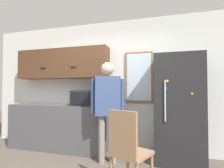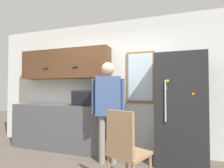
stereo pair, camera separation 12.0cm
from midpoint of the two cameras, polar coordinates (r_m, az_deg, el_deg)
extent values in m
cube|color=silver|center=(3.71, 2.31, -0.23)|extent=(6.00, 0.06, 2.70)
cube|color=#4C4C51|center=(3.99, -15.51, -13.09)|extent=(2.10, 0.57, 0.93)
cube|color=#51331E|center=(4.05, -14.39, 6.29)|extent=(2.10, 0.33, 0.64)
cube|color=black|center=(4.11, -20.08, 4.86)|extent=(0.12, 0.01, 0.01)
cube|color=black|center=(3.70, -11.07, 5.51)|extent=(0.12, 0.01, 0.01)
cube|color=#232326|center=(3.56, -6.83, -4.53)|extent=(0.55, 0.38, 0.31)
cube|color=black|center=(3.40, -9.01, -4.65)|extent=(0.39, 0.01, 0.24)
cube|color=#B2B2B2|center=(3.28, -4.59, -4.77)|extent=(0.08, 0.01, 0.24)
cylinder|color=gray|center=(3.13, -2.16, -17.50)|extent=(0.11, 0.11, 0.81)
cylinder|color=gray|center=(3.13, 1.75, -17.47)|extent=(0.11, 0.11, 0.81)
cube|color=#384C7A|center=(3.01, -0.20, -3.86)|extent=(0.47, 0.35, 0.67)
sphere|color=#D8AD8C|center=(3.03, -0.20, 4.97)|extent=(0.23, 0.23, 0.23)
cylinder|color=#384C7A|center=(3.02, -5.01, -3.95)|extent=(0.07, 0.07, 0.60)
cylinder|color=#384C7A|center=(3.03, 4.59, -3.94)|extent=(0.07, 0.07, 0.60)
cube|color=#232326|center=(3.23, 22.13, -7.43)|extent=(0.79, 0.62, 1.85)
cylinder|color=silver|center=(2.88, 18.20, -5.24)|extent=(0.02, 0.02, 0.65)
cube|color=orange|center=(2.92, 26.02, -2.92)|extent=(0.04, 0.01, 0.04)
cube|color=#338CDB|center=(2.89, 18.32, -1.33)|extent=(0.04, 0.01, 0.04)
cube|color=yellow|center=(2.90, 18.87, 1.00)|extent=(0.04, 0.01, 0.04)
cube|color=#997551|center=(2.38, 7.31, -21.59)|extent=(0.56, 0.56, 0.04)
cylinder|color=#997551|center=(2.71, 6.25, -24.37)|extent=(0.04, 0.04, 0.43)
cube|color=#997551|center=(2.15, 4.20, -15.78)|extent=(0.38, 0.19, 0.54)
cube|color=olive|center=(3.57, 10.22, 2.27)|extent=(0.56, 0.04, 1.02)
cube|color=silver|center=(3.55, 10.17, 2.29)|extent=(0.48, 0.01, 0.94)
camera|label=1|loc=(0.06, -88.81, -0.03)|focal=28.00mm
camera|label=2|loc=(0.06, 91.19, 0.03)|focal=28.00mm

